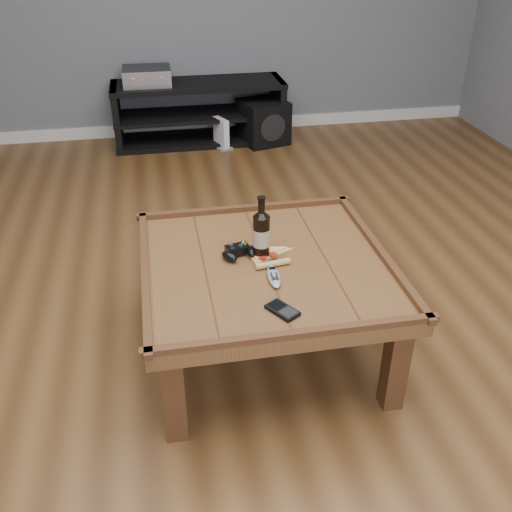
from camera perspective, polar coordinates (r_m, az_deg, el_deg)
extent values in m
plane|color=#492C14|center=(2.59, 0.89, -9.18)|extent=(6.00, 6.00, 0.00)
cube|color=silver|center=(5.20, -5.84, 12.75)|extent=(5.00, 0.02, 0.10)
cube|color=#552E18|center=(2.34, 0.98, -1.31)|extent=(1.00, 1.00, 0.06)
cube|color=#3D1C10|center=(2.12, -8.24, -13.66)|extent=(0.08, 0.08, 0.39)
cube|color=#3D1C10|center=(2.27, 13.75, -10.62)|extent=(0.08, 0.08, 0.39)
cube|color=#3D1C10|center=(2.78, -9.34, -1.51)|extent=(0.08, 0.08, 0.39)
cube|color=#3D1C10|center=(2.90, 7.42, 0.15)|extent=(0.08, 0.08, 0.39)
cube|color=#3D1C10|center=(2.74, -1.06, 4.81)|extent=(1.03, 0.03, 0.03)
cube|color=#3D1C10|center=(1.93, 3.90, -7.83)|extent=(1.03, 0.03, 0.03)
cube|color=#3D1C10|center=(2.45, 12.17, 0.69)|extent=(0.03, 1.03, 0.03)
cube|color=#3D1C10|center=(2.28, -11.03, -1.60)|extent=(0.03, 1.03, 0.03)
cube|color=black|center=(4.85, -5.83, 16.70)|extent=(1.40, 0.45, 0.04)
cube|color=black|center=(4.92, -5.67, 13.88)|extent=(1.40, 0.45, 0.03)
cube|color=black|center=(4.98, -5.55, 11.58)|extent=(1.40, 0.45, 0.04)
cube|color=black|center=(4.90, -13.71, 13.36)|extent=(0.05, 0.44, 0.50)
cube|color=black|center=(5.01, 2.20, 14.58)|extent=(0.05, 0.44, 0.50)
cylinder|color=black|center=(2.32, 0.53, 1.92)|extent=(0.07, 0.07, 0.19)
cone|color=black|center=(2.27, 0.55, 4.32)|extent=(0.07, 0.07, 0.03)
cylinder|color=black|center=(2.26, 0.55, 5.06)|extent=(0.03, 0.03, 0.07)
cylinder|color=black|center=(2.24, 0.55, 5.84)|extent=(0.03, 0.03, 0.01)
cylinder|color=tan|center=(2.32, 0.53, 1.92)|extent=(0.07, 0.07, 0.08)
cube|color=black|center=(2.37, -1.85, 0.67)|extent=(0.11, 0.08, 0.03)
ellipsoid|color=black|center=(2.33, -2.67, -0.04)|extent=(0.08, 0.09, 0.04)
ellipsoid|color=black|center=(2.36, -0.41, 0.47)|extent=(0.05, 0.09, 0.04)
cylinder|color=black|center=(2.36, -2.53, 1.06)|extent=(0.02, 0.02, 0.01)
cylinder|color=black|center=(2.36, -1.53, 1.02)|extent=(0.02, 0.02, 0.01)
cylinder|color=yellow|center=(2.39, -1.28, 1.39)|extent=(0.01, 0.01, 0.01)
cylinder|color=red|center=(2.38, -0.99, 1.33)|extent=(0.01, 0.01, 0.01)
cylinder|color=#0C33CC|center=(2.38, -1.40, 1.24)|extent=(0.01, 0.01, 0.01)
cylinder|color=#0C9919|center=(2.37, -1.11, 1.19)|extent=(0.01, 0.01, 0.01)
cylinder|color=tan|center=(2.29, 1.69, -0.78)|extent=(0.15, 0.05, 0.03)
cylinder|color=#A22814|center=(2.32, 0.67, -0.11)|extent=(0.03, 0.03, 0.00)
cylinder|color=#A22814|center=(2.34, 1.71, 0.16)|extent=(0.03, 0.03, 0.00)
cylinder|color=#A22814|center=(2.37, 0.85, 0.50)|extent=(0.03, 0.03, 0.00)
cylinder|color=#A22814|center=(2.39, 0.17, 0.87)|extent=(0.03, 0.03, 0.00)
cylinder|color=#A22814|center=(2.42, 0.61, 1.29)|extent=(0.03, 0.03, 0.00)
cube|color=black|center=(2.05, 2.66, -5.44)|extent=(0.12, 0.14, 0.01)
cube|color=black|center=(2.06, 2.07, -4.91)|extent=(0.07, 0.07, 0.00)
cube|color=black|center=(2.02, 3.26, -5.63)|extent=(0.07, 0.07, 0.00)
ellipsoid|color=gray|center=(2.22, 1.80, -2.07)|extent=(0.06, 0.16, 0.02)
cube|color=black|center=(2.25, 1.62, -1.24)|extent=(0.03, 0.02, 0.00)
cube|color=black|center=(2.20, 1.86, -2.05)|extent=(0.03, 0.06, 0.00)
cube|color=black|center=(4.81, -10.85, 17.26)|extent=(0.38, 0.31, 0.13)
cube|color=#ACAEB6|center=(4.66, -10.83, 16.83)|extent=(0.37, 0.01, 0.13)
cylinder|color=#ACAEB6|center=(4.66, -12.28, 16.67)|extent=(0.05, 0.01, 0.05)
cylinder|color=#ACAEB6|center=(4.66, -9.38, 16.94)|extent=(0.05, 0.01, 0.05)
cube|color=black|center=(4.89, 0.73, 13.27)|extent=(0.43, 0.43, 0.35)
cylinder|color=black|center=(4.74, 1.72, 12.69)|extent=(0.22, 0.07, 0.22)
cube|color=gray|center=(4.82, -3.46, 10.85)|extent=(0.18, 0.22, 0.02)
cube|color=white|center=(4.78, -3.50, 12.24)|extent=(0.11, 0.18, 0.23)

